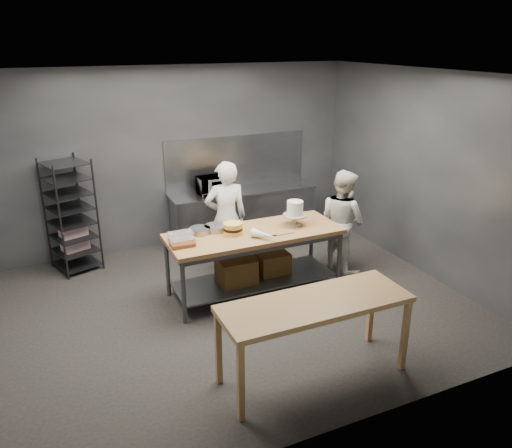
{
  "coord_description": "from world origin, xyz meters",
  "views": [
    {
      "loc": [
        -2.23,
        -5.53,
        3.41
      ],
      "look_at": [
        0.34,
        0.19,
        1.05
      ],
      "focal_mm": 35.0,
      "sensor_mm": 36.0,
      "label": 1
    }
  ],
  "objects_px": {
    "near_counter": "(315,309)",
    "speed_rack": "(71,216)",
    "layer_cake": "(233,229)",
    "microwave": "(214,185)",
    "chef_behind": "(226,218)",
    "frosted_cake_stand": "(295,210)",
    "work_table": "(253,255)",
    "chef_right": "(342,221)"
  },
  "relations": [
    {
      "from": "near_counter",
      "to": "speed_rack",
      "type": "xyz_separation_m",
      "value": [
        -2.02,
        3.82,
        0.04
      ]
    },
    {
      "from": "speed_rack",
      "to": "layer_cake",
      "type": "distance_m",
      "value": 2.65
    },
    {
      "from": "layer_cake",
      "to": "microwave",
      "type": "bearing_deg",
      "value": 77.87
    },
    {
      "from": "chef_behind",
      "to": "frosted_cake_stand",
      "type": "bearing_deg",
      "value": 141.09
    },
    {
      "from": "microwave",
      "to": "frosted_cake_stand",
      "type": "xyz_separation_m",
      "value": [
        0.51,
        -1.94,
        0.09
      ]
    },
    {
      "from": "frosted_cake_stand",
      "to": "layer_cake",
      "type": "height_order",
      "value": "frosted_cake_stand"
    },
    {
      "from": "near_counter",
      "to": "speed_rack",
      "type": "bearing_deg",
      "value": 117.84
    },
    {
      "from": "work_table",
      "to": "speed_rack",
      "type": "height_order",
      "value": "speed_rack"
    },
    {
      "from": "layer_cake",
      "to": "near_counter",
      "type": "bearing_deg",
      "value": -87.09
    },
    {
      "from": "speed_rack",
      "to": "layer_cake",
      "type": "xyz_separation_m",
      "value": [
        1.92,
        -1.82,
        0.14
      ]
    },
    {
      "from": "work_table",
      "to": "microwave",
      "type": "relative_size",
      "value": 4.43
    },
    {
      "from": "near_counter",
      "to": "frosted_cake_stand",
      "type": "xyz_separation_m",
      "value": [
        0.82,
        1.96,
        0.33
      ]
    },
    {
      "from": "chef_behind",
      "to": "chef_right",
      "type": "distance_m",
      "value": 1.76
    },
    {
      "from": "chef_behind",
      "to": "microwave",
      "type": "bearing_deg",
      "value": -92.36
    },
    {
      "from": "near_counter",
      "to": "chef_behind",
      "type": "height_order",
      "value": "chef_behind"
    },
    {
      "from": "frosted_cake_stand",
      "to": "layer_cake",
      "type": "relative_size",
      "value": 1.37
    },
    {
      "from": "near_counter",
      "to": "microwave",
      "type": "xyz_separation_m",
      "value": [
        0.31,
        3.9,
        0.24
      ]
    },
    {
      "from": "speed_rack",
      "to": "frosted_cake_stand",
      "type": "bearing_deg",
      "value": -33.24
    },
    {
      "from": "speed_rack",
      "to": "microwave",
      "type": "xyz_separation_m",
      "value": [
        2.32,
        0.08,
        0.19
      ]
    },
    {
      "from": "near_counter",
      "to": "chef_behind",
      "type": "bearing_deg",
      "value": 88.19
    },
    {
      "from": "chef_behind",
      "to": "layer_cake",
      "type": "bearing_deg",
      "value": 84.67
    },
    {
      "from": "chef_behind",
      "to": "layer_cake",
      "type": "distance_m",
      "value": 0.8
    },
    {
      "from": "near_counter",
      "to": "microwave",
      "type": "distance_m",
      "value": 3.92
    },
    {
      "from": "near_counter",
      "to": "frosted_cake_stand",
      "type": "bearing_deg",
      "value": 67.39
    },
    {
      "from": "near_counter",
      "to": "microwave",
      "type": "bearing_deg",
      "value": 85.49
    },
    {
      "from": "speed_rack",
      "to": "frosted_cake_stand",
      "type": "xyz_separation_m",
      "value": [
        2.83,
        -1.86,
        0.28
      ]
    },
    {
      "from": "speed_rack",
      "to": "frosted_cake_stand",
      "type": "distance_m",
      "value": 3.4
    },
    {
      "from": "near_counter",
      "to": "layer_cake",
      "type": "distance_m",
      "value": 2.01
    },
    {
      "from": "work_table",
      "to": "chef_right",
      "type": "relative_size",
      "value": 1.52
    },
    {
      "from": "chef_behind",
      "to": "frosted_cake_stand",
      "type": "xyz_separation_m",
      "value": [
        0.73,
        -0.8,
        0.27
      ]
    },
    {
      "from": "chef_right",
      "to": "frosted_cake_stand",
      "type": "bearing_deg",
      "value": 88.57
    },
    {
      "from": "near_counter",
      "to": "chef_right",
      "type": "height_order",
      "value": "chef_right"
    },
    {
      "from": "speed_rack",
      "to": "layer_cake",
      "type": "relative_size",
      "value": 6.79
    },
    {
      "from": "work_table",
      "to": "speed_rack",
      "type": "bearing_deg",
      "value": 140.03
    },
    {
      "from": "work_table",
      "to": "near_counter",
      "type": "distance_m",
      "value": 2.0
    },
    {
      "from": "work_table",
      "to": "frosted_cake_stand",
      "type": "distance_m",
      "value": 0.85
    },
    {
      "from": "work_table",
      "to": "chef_right",
      "type": "bearing_deg",
      "value": 5.58
    },
    {
      "from": "work_table",
      "to": "microwave",
      "type": "bearing_deg",
      "value": 86.4
    },
    {
      "from": "near_counter",
      "to": "chef_behind",
      "type": "relative_size",
      "value": 1.15
    },
    {
      "from": "chef_behind",
      "to": "layer_cake",
      "type": "xyz_separation_m",
      "value": [
        -0.19,
        -0.76,
        0.13
      ]
    },
    {
      "from": "chef_behind",
      "to": "near_counter",
      "type": "bearing_deg",
      "value": 96.77
    },
    {
      "from": "chef_right",
      "to": "microwave",
      "type": "xyz_separation_m",
      "value": [
        -1.42,
        1.78,
        0.26
      ]
    }
  ]
}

